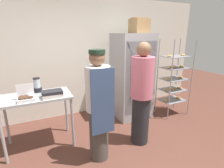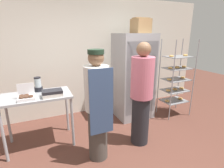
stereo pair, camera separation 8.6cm
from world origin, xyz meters
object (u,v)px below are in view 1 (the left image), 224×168
(cardboard_storage_box, at_px, (139,26))
(person_customer, at_px, (142,94))
(refrigerator, at_px, (132,76))
(baking_rack, at_px, (174,79))
(binder_stack, at_px, (52,94))
(donut_box, at_px, (26,98))
(blender_pitcher, at_px, (37,86))
(person_baker, at_px, (98,106))

(cardboard_storage_box, distance_m, person_customer, 1.62)
(refrigerator, bearing_deg, baking_rack, -20.45)
(baking_rack, relative_size, binder_stack, 5.56)
(donut_box, distance_m, blender_pitcher, 0.42)
(blender_pitcher, height_order, binder_stack, blender_pitcher)
(person_baker, bearing_deg, cardboard_storage_box, 38.32)
(donut_box, bearing_deg, person_customer, -14.72)
(cardboard_storage_box, bearing_deg, baking_rack, -22.70)
(refrigerator, xyz_separation_m, person_customer, (-0.43, -1.01, -0.04))
(cardboard_storage_box, bearing_deg, person_baker, -141.68)
(refrigerator, xyz_separation_m, person_baker, (-1.24, -1.10, -0.07))
(person_customer, bearing_deg, donut_box, 165.28)
(refrigerator, height_order, baking_rack, refrigerator)
(refrigerator, bearing_deg, blender_pitcher, -175.09)
(blender_pitcher, bearing_deg, baking_rack, -3.46)
(baking_rack, height_order, donut_box, baking_rack)
(binder_stack, relative_size, cardboard_storage_box, 0.89)
(cardboard_storage_box, bearing_deg, donut_box, -166.98)
(refrigerator, bearing_deg, person_customer, -112.96)
(donut_box, xyz_separation_m, person_customer, (1.77, -0.46, -0.07))
(blender_pitcher, distance_m, cardboard_storage_box, 2.38)
(refrigerator, distance_m, cardboard_storage_box, 1.11)
(baking_rack, height_order, blender_pitcher, baking_rack)
(blender_pitcher, height_order, cardboard_storage_box, cardboard_storage_box)
(blender_pitcher, bearing_deg, binder_stack, -62.23)
(refrigerator, relative_size, binder_stack, 5.95)
(blender_pitcher, bearing_deg, cardboard_storage_box, 4.30)
(binder_stack, bearing_deg, baking_rack, 4.04)
(baking_rack, relative_size, person_baker, 1.05)
(person_baker, bearing_deg, binder_stack, 136.00)
(person_baker, relative_size, person_customer, 0.95)
(donut_box, distance_m, cardboard_storage_box, 2.62)
(binder_stack, xyz_separation_m, cardboard_storage_box, (1.95, 0.53, 1.08))
(baking_rack, xyz_separation_m, person_customer, (-1.37, -0.66, 0.03))
(baking_rack, height_order, person_customer, baking_rack)
(refrigerator, distance_m, donut_box, 2.26)
(cardboard_storage_box, relative_size, person_customer, 0.20)
(donut_box, height_order, cardboard_storage_box, cardboard_storage_box)
(baking_rack, xyz_separation_m, cardboard_storage_box, (-0.81, 0.34, 1.18))
(baking_rack, distance_m, cardboard_storage_box, 1.48)
(refrigerator, bearing_deg, person_baker, -138.55)
(donut_box, height_order, binder_stack, donut_box)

